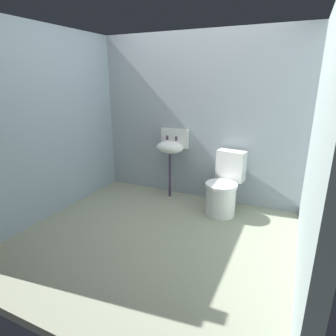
# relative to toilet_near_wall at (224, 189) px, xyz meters

# --- Properties ---
(ground_plane) EXTENTS (3.28, 2.90, 0.08)m
(ground_plane) POSITION_rel_toilet_near_wall_xyz_m (-0.52, -0.90, -0.36)
(ground_plane) COLOR gray
(wall_back) EXTENTS (3.28, 0.10, 2.28)m
(wall_back) POSITION_rel_toilet_near_wall_xyz_m (-0.52, 0.40, 0.82)
(wall_back) COLOR #939FA9
(wall_back) RESTS_ON ground
(wall_left) EXTENTS (0.10, 2.70, 2.28)m
(wall_left) POSITION_rel_toilet_near_wall_xyz_m (-2.01, -0.80, 0.82)
(wall_left) COLOR #8DA2B0
(wall_left) RESTS_ON ground
(wall_right) EXTENTS (0.10, 2.70, 2.28)m
(wall_right) POSITION_rel_toilet_near_wall_xyz_m (0.97, -0.80, 0.82)
(wall_right) COLOR #92A5A2
(wall_right) RESTS_ON ground
(toilet_near_wall) EXTENTS (0.46, 0.64, 0.78)m
(toilet_near_wall) POSITION_rel_toilet_near_wall_xyz_m (0.00, 0.00, 0.00)
(toilet_near_wall) COLOR white
(toilet_near_wall) RESTS_ON ground
(sink) EXTENTS (0.42, 0.35, 0.99)m
(sink) POSITION_rel_toilet_near_wall_xyz_m (-0.84, 0.19, 0.43)
(sink) COLOR #3F2E47
(sink) RESTS_ON ground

